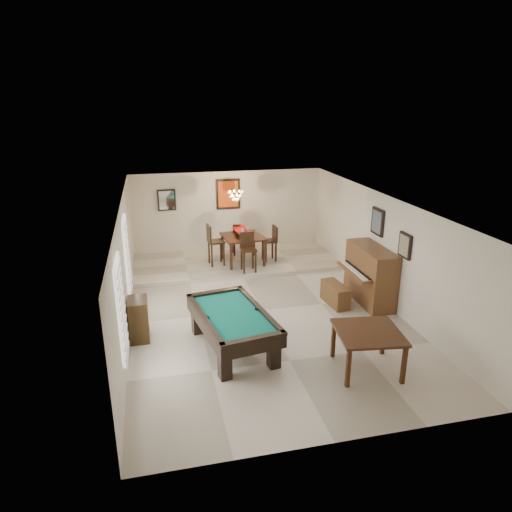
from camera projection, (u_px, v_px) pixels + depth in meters
name	position (u px, v px, depth m)	size (l,w,h in m)	color
ground_plane	(262.00, 310.00, 10.76)	(6.00, 9.00, 0.02)	beige
wall_back	(228.00, 212.00, 14.47)	(6.00, 0.04, 2.60)	silver
wall_front	(341.00, 365.00, 6.18)	(6.00, 0.04, 2.60)	silver
wall_left	(125.00, 269.00, 9.69)	(0.04, 9.00, 2.60)	silver
wall_right	(383.00, 249.00, 10.97)	(0.04, 9.00, 2.60)	silver
ceiling	(262.00, 202.00, 9.90)	(6.00, 9.00, 0.04)	white
dining_step	(236.00, 262.00, 13.72)	(6.00, 2.50, 0.12)	beige
window_left_front	(121.00, 308.00, 7.64)	(0.06, 1.00, 1.70)	white
window_left_rear	(127.00, 255.00, 10.21)	(0.06, 1.00, 1.70)	white
pool_table	(233.00, 331.00, 8.98)	(1.24, 2.29, 0.76)	black
square_table	(367.00, 350.00, 8.29)	(1.13, 1.13, 0.78)	#331A0C
upright_piano	(364.00, 275.00, 10.98)	(0.93, 1.66, 1.38)	brown
piano_bench	(335.00, 294.00, 11.00)	(0.36, 0.92, 0.51)	brown
apothecary_chest	(139.00, 319.00, 9.34)	(0.39, 0.59, 0.89)	black
dining_table	(243.00, 247.00, 13.39)	(1.14, 1.14, 0.94)	black
flower_vase	(243.00, 228.00, 13.19)	(0.14, 0.14, 0.24)	red
dining_chair_south	(248.00, 253.00, 12.67)	(0.41, 0.41, 1.10)	black
dining_chair_north	(238.00, 239.00, 14.09)	(0.37, 0.37, 1.00)	black
dining_chair_west	(216.00, 245.00, 13.17)	(0.45, 0.45, 1.21)	black
dining_chair_east	(269.00, 244.00, 13.54)	(0.39, 0.39, 1.05)	black
chandelier	(235.00, 192.00, 12.98)	(0.44, 0.44, 0.60)	#FFE5B2
back_painting	(228.00, 194.00, 14.24)	(0.75, 0.06, 0.95)	#D84C14
back_mirror	(167.00, 200.00, 13.86)	(0.55, 0.06, 0.65)	white
right_picture_upper	(378.00, 222.00, 11.04)	(0.06, 0.55, 0.65)	slate
right_picture_lower	(405.00, 246.00, 9.91)	(0.06, 0.45, 0.55)	gray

